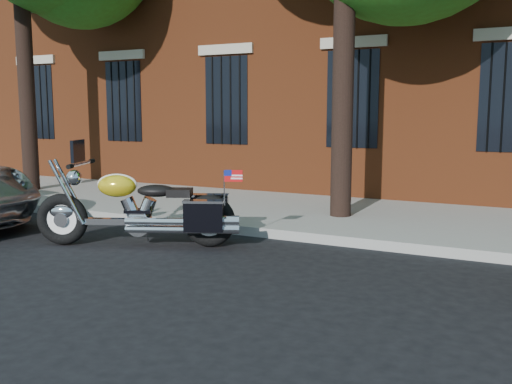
% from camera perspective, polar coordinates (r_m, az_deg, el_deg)
% --- Properties ---
extents(ground, '(120.00, 120.00, 0.00)m').
position_cam_1_polar(ground, '(7.67, -2.12, -6.66)').
color(ground, black).
rests_on(ground, ground).
extents(curb, '(40.00, 0.16, 0.15)m').
position_cam_1_polar(curb, '(8.85, 2.20, -4.17)').
color(curb, gray).
rests_on(curb, ground).
extents(sidewalk, '(40.00, 3.60, 0.15)m').
position_cam_1_polar(sidewalk, '(10.56, 6.46, -2.22)').
color(sidewalk, gray).
rests_on(sidewalk, ground).
extents(motorcycle, '(2.97, 1.60, 1.54)m').
position_cam_1_polar(motorcycle, '(8.39, -11.00, -1.89)').
color(motorcycle, black).
rests_on(motorcycle, ground).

